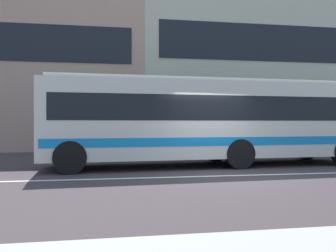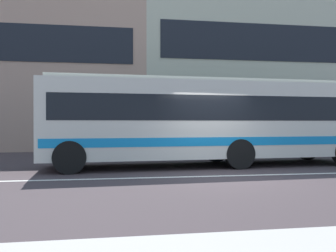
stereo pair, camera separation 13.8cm
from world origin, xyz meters
name	(u,v)px [view 2 (the right image)]	position (x,y,z in m)	size (l,w,h in m)	color
ground_plane	(224,176)	(0.00, 0.00, 0.00)	(160.00, 160.00, 0.00)	#3E3336
lane_centre_line	(224,176)	(0.00, 0.00, 0.00)	(60.00, 0.16, 0.01)	silver
hedge_row_far	(246,144)	(3.16, 6.41, 0.52)	(12.61, 1.10, 1.04)	#28592A
apartment_block_right	(275,69)	(8.38, 14.20, 5.36)	(19.26, 8.85, 10.72)	#B8B7A0
transit_bus	(208,119)	(0.23, 2.53, 1.68)	(11.63, 3.16, 3.04)	beige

